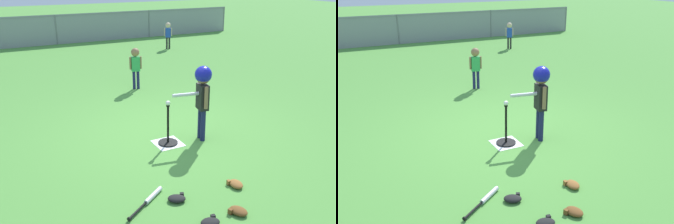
# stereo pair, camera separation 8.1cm
# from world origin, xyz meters

# --- Properties ---
(ground_plane) EXTENTS (60.00, 60.00, 0.00)m
(ground_plane) POSITION_xyz_m (0.00, 0.00, 0.00)
(ground_plane) COLOR #51933D
(home_plate) EXTENTS (0.44, 0.44, 0.01)m
(home_plate) POSITION_xyz_m (-0.23, -0.39, 0.00)
(home_plate) COLOR white
(home_plate) RESTS_ON ground_plane
(batting_tee) EXTENTS (0.32, 0.32, 0.66)m
(batting_tee) POSITION_xyz_m (-0.23, -0.39, 0.10)
(batting_tee) COLOR black
(batting_tee) RESTS_ON ground_plane
(baseball_on_tee) EXTENTS (0.07, 0.07, 0.07)m
(baseball_on_tee) POSITION_xyz_m (-0.23, -0.39, 0.70)
(baseball_on_tee) COLOR white
(baseball_on_tee) RESTS_ON batting_tee
(batter_child) EXTENTS (0.64, 0.35, 1.25)m
(batter_child) POSITION_xyz_m (0.33, -0.49, 0.89)
(batter_child) COLOR #191E4C
(batter_child) RESTS_ON ground_plane
(fielder_near_right) EXTENTS (0.26, 0.19, 0.96)m
(fielder_near_right) POSITION_xyz_m (3.47, 6.72, 0.62)
(fielder_near_right) COLOR #262626
(fielder_near_right) RESTS_ON ground_plane
(fielder_deep_center) EXTENTS (0.29, 0.20, 0.99)m
(fielder_deep_center) POSITION_xyz_m (0.47, 2.64, 0.64)
(fielder_deep_center) COLOR #191E4C
(fielder_deep_center) RESTS_ON ground_plane
(spare_bat_silver) EXTENTS (0.62, 0.45, 0.06)m
(spare_bat_silver) POSITION_xyz_m (-1.16, -1.70, 0.03)
(spare_bat_silver) COLOR silver
(spare_bat_silver) RESTS_ON ground_plane
(glove_by_plate) EXTENTS (0.18, 0.24, 0.07)m
(glove_by_plate) POSITION_xyz_m (-0.04, -1.93, 0.04)
(glove_by_plate) COLOR brown
(glove_by_plate) RESTS_ON ground_plane
(glove_near_bats) EXTENTS (0.23, 0.26, 0.07)m
(glove_near_bats) POSITION_xyz_m (-0.37, -2.40, 0.04)
(glove_near_bats) COLOR brown
(glove_near_bats) RESTS_ON ground_plane
(glove_tossed_aside) EXTENTS (0.27, 0.24, 0.07)m
(glove_tossed_aside) POSITION_xyz_m (-0.88, -1.86, 0.04)
(glove_tossed_aside) COLOR black
(glove_tossed_aside) RESTS_ON ground_plane
(glove_outfield_drop) EXTENTS (0.24, 0.19, 0.07)m
(glove_outfield_drop) POSITION_xyz_m (-0.77, -2.42, 0.04)
(glove_outfield_drop) COLOR black
(glove_outfield_drop) RESTS_ON ground_plane
(outfield_fence) EXTENTS (16.06, 0.06, 1.15)m
(outfield_fence) POSITION_xyz_m (0.00, 9.55, 0.62)
(outfield_fence) COLOR slate
(outfield_fence) RESTS_ON ground_plane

